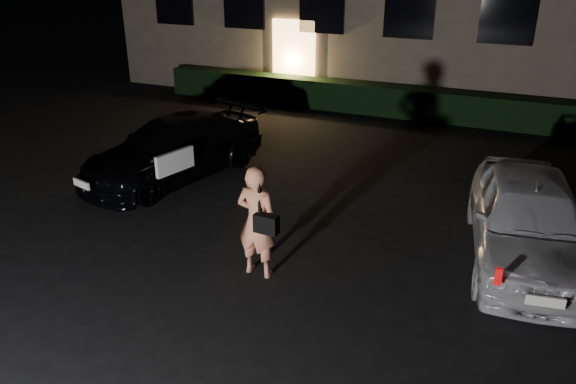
% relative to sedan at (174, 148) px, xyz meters
% --- Properties ---
extents(ground, '(80.00, 80.00, 0.00)m').
position_rel_sedan_xyz_m(ground, '(3.30, -3.95, -0.63)').
color(ground, black).
rests_on(ground, ground).
extents(hedge, '(15.00, 0.70, 0.85)m').
position_rel_sedan_xyz_m(hedge, '(3.30, 6.55, -0.20)').
color(hedge, black).
rests_on(hedge, ground).
extents(sedan, '(2.81, 4.64, 1.26)m').
position_rel_sedan_xyz_m(sedan, '(0.00, 0.00, 0.00)').
color(sedan, black).
rests_on(sedan, ground).
extents(hatch, '(2.23, 4.29, 1.40)m').
position_rel_sedan_xyz_m(hatch, '(7.02, -0.78, 0.07)').
color(hatch, silver).
rests_on(hatch, ground).
extents(man, '(0.72, 0.45, 1.75)m').
position_rel_sedan_xyz_m(man, '(3.37, -2.83, 0.25)').
color(man, '#E68A63').
rests_on(man, ground).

